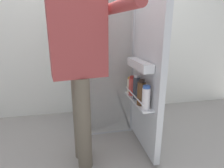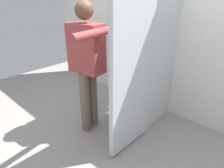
# 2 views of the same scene
# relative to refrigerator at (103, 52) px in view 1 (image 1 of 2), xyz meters

# --- Properties ---
(ground_plane) EXTENTS (5.71, 5.71, 0.00)m
(ground_plane) POSITION_rel_refrigerator_xyz_m (-0.03, -0.52, -0.89)
(ground_plane) COLOR gray
(kitchen_wall) EXTENTS (4.40, 0.10, 2.70)m
(kitchen_wall) POSITION_rel_refrigerator_xyz_m (-0.03, 0.43, 0.46)
(kitchen_wall) COLOR silver
(kitchen_wall) RESTS_ON ground_plane
(refrigerator) EXTENTS (0.68, 1.28, 1.78)m
(refrigerator) POSITION_rel_refrigerator_xyz_m (0.00, 0.00, 0.00)
(refrigerator) COLOR silver
(refrigerator) RESTS_ON ground_plane
(person) EXTENTS (0.59, 0.66, 1.57)m
(person) POSITION_rel_refrigerator_xyz_m (-0.28, -0.67, 0.05)
(person) COLOR #665B4C
(person) RESTS_ON ground_plane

